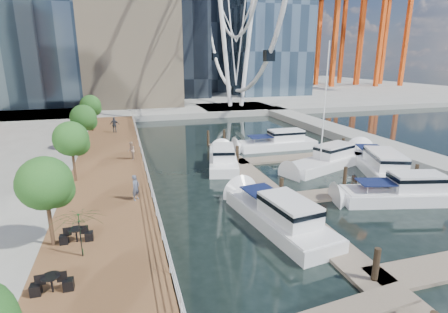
% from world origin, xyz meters
% --- Properties ---
extents(ground, '(520.00, 520.00, 0.00)m').
position_xyz_m(ground, '(0.00, 0.00, 0.00)').
color(ground, black).
rests_on(ground, ground).
extents(boardwalk, '(6.00, 60.00, 1.00)m').
position_xyz_m(boardwalk, '(-9.00, 15.00, 0.50)').
color(boardwalk, brown).
rests_on(boardwalk, ground).
extents(seawall, '(0.25, 60.00, 1.00)m').
position_xyz_m(seawall, '(-6.00, 15.00, 0.50)').
color(seawall, '#595954').
rests_on(seawall, ground).
extents(land_far, '(200.00, 114.00, 1.00)m').
position_xyz_m(land_far, '(0.00, 102.00, 0.50)').
color(land_far, gray).
rests_on(land_far, ground).
extents(breakwater, '(4.00, 60.00, 1.00)m').
position_xyz_m(breakwater, '(20.00, 20.00, 0.50)').
color(breakwater, gray).
rests_on(breakwater, ground).
extents(pier, '(14.00, 12.00, 1.00)m').
position_xyz_m(pier, '(14.00, 52.00, 0.50)').
color(pier, gray).
rests_on(pier, ground).
extents(railing, '(0.10, 60.00, 1.05)m').
position_xyz_m(railing, '(-6.10, 15.00, 1.52)').
color(railing, white).
rests_on(railing, boardwalk).
extents(floating_docks, '(16.00, 34.00, 2.60)m').
position_xyz_m(floating_docks, '(7.97, 9.98, 0.49)').
color(floating_docks, '#6D6051').
rests_on(floating_docks, ground).
extents(port_cranes, '(40.00, 52.00, 38.00)m').
position_xyz_m(port_cranes, '(67.67, 95.67, 20.00)').
color(port_cranes, '#D84C14').
rests_on(port_cranes, ground).
extents(street_trees, '(2.60, 42.60, 4.60)m').
position_xyz_m(street_trees, '(-11.40, 14.00, 4.29)').
color(street_trees, '#3F2B1C').
rests_on(street_trees, ground).
extents(yacht_foreground, '(9.81, 4.68, 2.15)m').
position_xyz_m(yacht_foreground, '(11.32, 5.52, 0.00)').
color(yacht_foreground, silver).
rests_on(yacht_foreground, ground).
extents(pedestrian_near, '(0.70, 0.75, 1.71)m').
position_xyz_m(pedestrian_near, '(-7.12, 8.85, 1.86)').
color(pedestrian_near, '#484E60').
rests_on(pedestrian_near, boardwalk).
extents(pedestrian_mid, '(0.65, 0.82, 1.67)m').
position_xyz_m(pedestrian_mid, '(-7.07, 18.85, 1.83)').
color(pedestrian_mid, gray).
rests_on(pedestrian_mid, boardwalk).
extents(pedestrian_far, '(1.21, 0.69, 1.95)m').
position_xyz_m(pedestrian_far, '(-8.65, 32.15, 1.98)').
color(pedestrian_far, '#383C46').
rests_on(pedestrian_far, boardwalk).
extents(moored_yachts, '(19.37, 35.77, 11.50)m').
position_xyz_m(moored_yachts, '(9.27, 11.97, 0.00)').
color(moored_yachts, silver).
rests_on(moored_yachts, ground).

